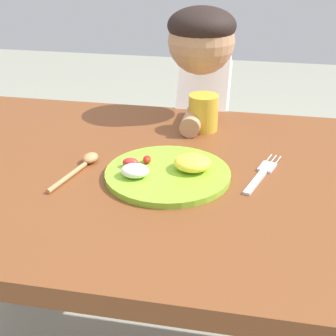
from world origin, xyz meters
The scene contains 6 objects.
dining_table centered at (0.00, 0.00, 0.65)m, with size 1.46×0.83×0.73m.
plate centered at (-0.03, -0.03, 0.74)m, with size 0.27×0.27×0.05m.
fork centered at (0.17, 0.02, 0.74)m, with size 0.08×0.20×0.01m.
spoon centered at (-0.23, -0.02, 0.74)m, with size 0.06×0.19×0.02m.
drinking_cup centered at (0.01, 0.26, 0.78)m, with size 0.08×0.08×0.10m, color gold.
person centered at (-0.02, 0.47, 0.61)m, with size 0.19×0.42×1.03m.
Camera 1 is at (0.14, -0.94, 1.22)m, focal length 51.41 mm.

